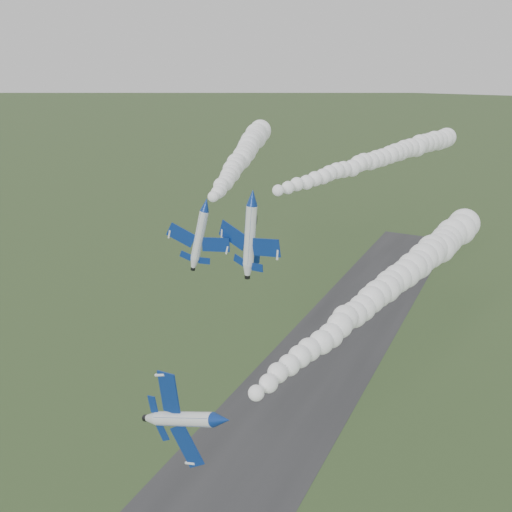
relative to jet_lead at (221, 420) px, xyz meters
The scene contains 7 objects.
runway 53.10m from the jet_lead, 106.33° to the left, with size 24.00×260.00×0.04m, color #2C2C2E.
jet_lead is the anchor object (origin of this frame).
smoke_trail_jet_lead 37.04m from the jet_lead, 77.74° to the left, with size 5.70×67.54×5.70m, color white, non-canonical shape.
jet_pair_left 38.12m from the jet_lead, 122.97° to the left, with size 10.03×11.96×3.54m.
smoke_trail_jet_pair_left 73.37m from the jet_lead, 115.73° to the left, with size 5.67×68.31×5.67m, color white, non-canonical shape.
jet_pair_right 35.85m from the jet_lead, 111.11° to the left, with size 12.05×14.14×3.56m.
smoke_trail_jet_pair_right 69.66m from the jet_lead, 92.21° to the left, with size 4.54×69.02×4.54m, color white, non-canonical shape.
Camera 1 is at (36.88, -53.56, 65.81)m, focal length 40.00 mm.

